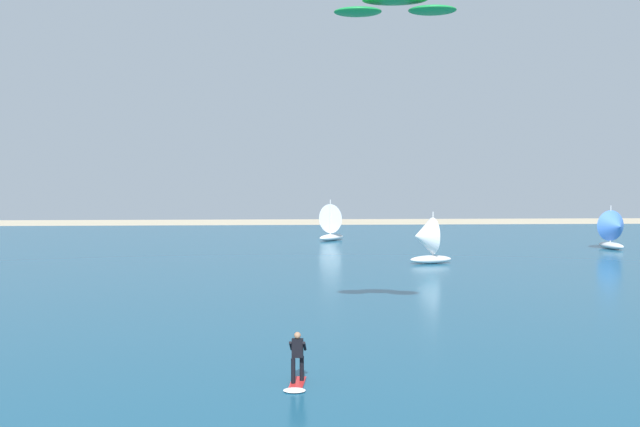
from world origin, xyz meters
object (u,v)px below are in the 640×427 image
kitesurfer (297,366)px  sailboat_near_shore (425,240)px  sailboat_far_right (334,222)px  sailboat_trailing (615,229)px  kite (395,7)px

kitesurfer → sailboat_near_shore: (10.36, 33.04, 1.17)m
kitesurfer → sailboat_near_shore: size_ratio=0.52×
kitesurfer → sailboat_far_right: bearing=84.6°
kitesurfer → sailboat_trailing: 51.91m
sailboat_trailing → sailboat_far_right: 26.34m
kite → sailboat_far_right: size_ratio=1.18×
sailboat_trailing → sailboat_near_shore: bearing=-152.1°
sailboat_trailing → sailboat_far_right: sailboat_far_right is taller
sailboat_near_shore → sailboat_far_right: bearing=104.3°
kitesurfer → kite: bearing=53.9°
kite → kitesurfer: bearing=-126.1°
kite → sailboat_far_right: bearing=88.6°
kite → sailboat_near_shore: 30.63m
kite → sailboat_near_shore: kite is taller
sailboat_near_shore → kite: bearing=-103.2°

